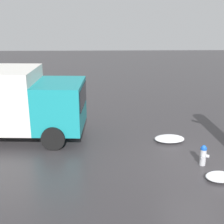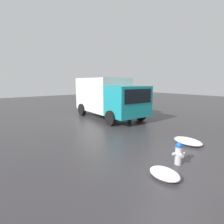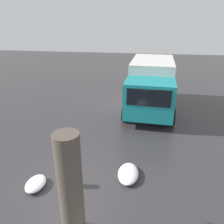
# 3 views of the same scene
# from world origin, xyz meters

# --- Properties ---
(ground_plane) EXTENTS (60.00, 60.00, 0.00)m
(ground_plane) POSITION_xyz_m (0.00, 0.00, 0.00)
(ground_plane) COLOR #333033
(fire_hydrant) EXTENTS (0.34, 0.40, 0.73)m
(fire_hydrant) POSITION_xyz_m (-0.00, 0.00, 0.37)
(fire_hydrant) COLOR #B7B7BC
(fire_hydrant) RESTS_ON ground_plane
(delivery_truck) EXTENTS (6.09, 2.96, 2.85)m
(delivery_truck) POSITION_xyz_m (7.30, -2.71, 1.55)
(delivery_truck) COLOR teal
(delivery_truck) RESTS_ON ground_plane
(pedestrian) EXTENTS (0.38, 0.38, 1.73)m
(pedestrian) POSITION_xyz_m (5.90, -3.55, 0.95)
(pedestrian) COLOR #23232D
(pedestrian) RESTS_ON ground_plane
(snow_pile_curbside) EXTENTS (1.19, 0.71, 0.27)m
(snow_pile_curbside) POSITION_xyz_m (0.74, -1.95, 0.13)
(snow_pile_curbside) COLOR white
(snow_pile_curbside) RESTS_ON ground_plane
(snow_pile_by_tree) EXTENTS (0.88, 0.62, 0.26)m
(snow_pile_by_tree) POSITION_xyz_m (-0.23, 1.03, 0.13)
(snow_pile_by_tree) COLOR white
(snow_pile_by_tree) RESTS_ON ground_plane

